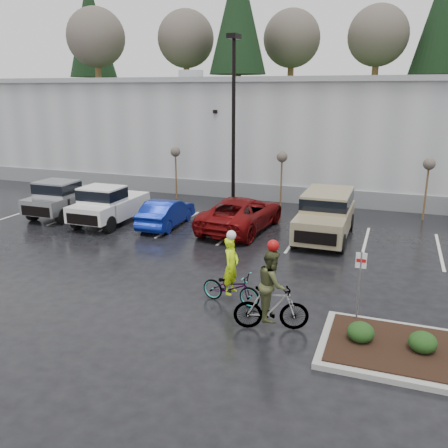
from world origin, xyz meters
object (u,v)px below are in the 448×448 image
(sapling_east, at_px, (429,167))
(cyclist_olive, at_px, (271,298))
(pickup_silver, at_px, (69,196))
(car_blue, at_px, (166,213))
(cyclist_hivis, at_px, (231,281))
(pickup_white, at_px, (113,202))
(lamppost, at_px, (234,105))
(car_red, at_px, (241,213))
(sapling_mid, at_px, (282,160))
(sapling_west, at_px, (175,155))
(fire_lane_sign, at_px, (360,279))
(suv_tan, at_px, (325,216))

(sapling_east, relative_size, cyclist_olive, 1.22)
(pickup_silver, height_order, cyclist_olive, cyclist_olive)
(car_blue, bearing_deg, pickup_silver, -5.33)
(cyclist_hivis, bearing_deg, pickup_white, 59.29)
(car_blue, xyz_separation_m, cyclist_olive, (7.46, -8.36, 0.27))
(car_blue, bearing_deg, pickup_white, 0.78)
(lamppost, xyz_separation_m, car_red, (1.74, -3.80, -4.89))
(cyclist_hivis, bearing_deg, cyclist_olive, -118.71)
(sapling_east, bearing_deg, sapling_mid, 180.00)
(pickup_silver, bearing_deg, cyclist_hivis, -32.41)
(sapling_west, bearing_deg, cyclist_olive, -55.42)
(sapling_mid, xyz_separation_m, sapling_east, (7.50, 0.00, 0.00))
(fire_lane_sign, distance_m, car_blue, 12.15)
(fire_lane_sign, height_order, car_blue, fire_lane_sign)
(sapling_mid, xyz_separation_m, car_blue, (-4.40, -5.52, -2.05))
(sapling_east, relative_size, cyclist_hivis, 1.34)
(suv_tan, height_order, cyclist_olive, cyclist_olive)
(car_blue, relative_size, car_red, 0.72)
(pickup_silver, relative_size, cyclist_hivis, 2.18)
(car_red, relative_size, cyclist_olive, 2.17)
(sapling_west, bearing_deg, cyclist_hivis, -57.88)
(sapling_west, height_order, suv_tan, sapling_west)
(fire_lane_sign, distance_m, suv_tan, 8.22)
(car_blue, relative_size, cyclist_hivis, 1.72)
(pickup_silver, xyz_separation_m, car_red, (9.61, 0.37, -0.19))
(fire_lane_sign, bearing_deg, cyclist_hivis, 178.23)
(fire_lane_sign, bearing_deg, cyclist_olive, -154.36)
(sapling_east, bearing_deg, pickup_white, -159.09)
(fire_lane_sign, relative_size, cyclist_hivis, 0.92)
(sapling_west, height_order, cyclist_olive, sapling_west)
(sapling_mid, relative_size, pickup_white, 0.62)
(pickup_white, relative_size, car_blue, 1.27)
(sapling_east, distance_m, suv_tan, 6.72)
(fire_lane_sign, distance_m, cyclist_hivis, 3.90)
(sapling_mid, distance_m, sapling_east, 7.50)
(sapling_mid, bearing_deg, pickup_silver, -153.50)
(sapling_east, xyz_separation_m, car_blue, (-11.90, -5.52, -2.05))
(pickup_silver, distance_m, car_red, 9.62)
(sapling_west, height_order, car_red, sapling_west)
(sapling_west, bearing_deg, pickup_white, -98.13)
(suv_tan, bearing_deg, car_blue, -175.10)
(lamppost, distance_m, cyclist_olive, 14.81)
(car_blue, bearing_deg, fire_lane_sign, 141.07)
(car_red, distance_m, suv_tan, 3.95)
(sapling_mid, distance_m, pickup_silver, 11.72)
(sapling_mid, relative_size, cyclist_hivis, 1.34)
(sapling_mid, relative_size, car_blue, 0.78)
(pickup_silver, distance_m, cyclist_olive, 16.01)
(suv_tan, bearing_deg, sapling_mid, 123.19)
(pickup_white, bearing_deg, pickup_silver, 170.95)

